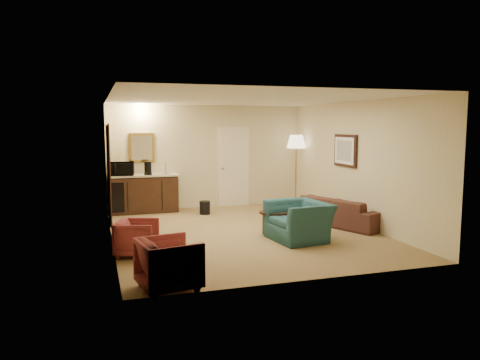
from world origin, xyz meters
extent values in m
plane|color=olive|center=(0.00, 0.00, 0.00)|extent=(6.00, 6.00, 0.00)
cube|color=#C8B396|center=(0.00, 3.00, 1.30)|extent=(5.00, 0.02, 2.60)
cube|color=#C8B396|center=(-2.50, 0.00, 1.30)|extent=(0.02, 6.00, 2.60)
cube|color=#C8B396|center=(2.50, 0.00, 1.30)|extent=(0.02, 6.00, 2.60)
cube|color=white|center=(0.00, 0.00, 2.60)|extent=(5.00, 6.00, 0.02)
cube|color=beige|center=(0.70, 2.97, 1.02)|extent=(0.82, 0.06, 2.05)
cube|color=black|center=(-2.47, 1.70, 1.05)|extent=(0.06, 0.98, 2.10)
cube|color=gold|center=(-1.65, 2.97, 1.55)|extent=(0.62, 0.04, 0.72)
cube|color=black|center=(2.46, 0.40, 1.55)|extent=(0.06, 0.90, 0.70)
cube|color=#341D10|center=(-1.65, 2.72, 0.46)|extent=(1.64, 0.58, 0.92)
imported|color=black|center=(2.15, 0.01, 0.40)|extent=(1.33, 2.10, 0.79)
imported|color=#204550|center=(0.79, -0.90, 0.48)|extent=(0.84, 1.17, 0.95)
imported|color=maroon|center=(-2.15, -1.06, 0.32)|extent=(0.75, 0.78, 0.64)
imported|color=maroon|center=(-1.90, -2.80, 0.37)|extent=(0.79, 0.83, 0.74)
cube|color=black|center=(0.60, -0.42, 0.23)|extent=(0.90, 0.70, 0.47)
cube|color=#B3823B|center=(2.20, 2.40, 0.93)|extent=(0.65, 0.65, 1.86)
cylinder|color=black|center=(-0.30, 2.04, 0.16)|extent=(0.27, 0.27, 0.31)
imported|color=black|center=(-2.15, 2.70, 1.11)|extent=(0.60, 0.39, 0.38)
cylinder|color=black|center=(-1.55, 2.61, 1.08)|extent=(0.19, 0.19, 0.32)
camera|label=1|loc=(-2.77, -8.62, 2.12)|focal=35.00mm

